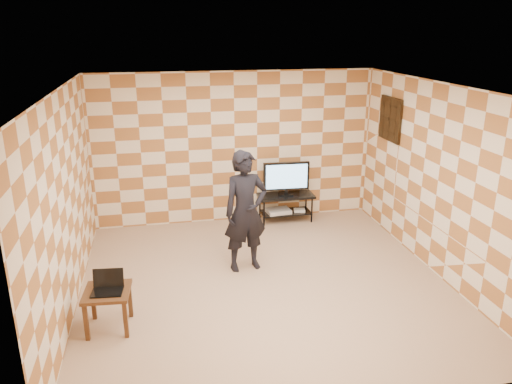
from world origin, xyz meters
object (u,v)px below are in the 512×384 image
tv (286,177)px  side_table (107,297)px  tv_stand (286,202)px  person (246,211)px

tv → side_table: size_ratio=1.49×
tv_stand → person: 2.08m
tv_stand → person: bearing=-121.7°
tv → person: size_ratio=0.47×
side_table → tv_stand: bearing=45.0°
tv_stand → tv: size_ratio=1.20×
person → tv_stand: bearing=47.8°
side_table → person: (1.87, 1.21, 0.48)m
tv → tv_stand: bearing=92.8°
side_table → person: person is taller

